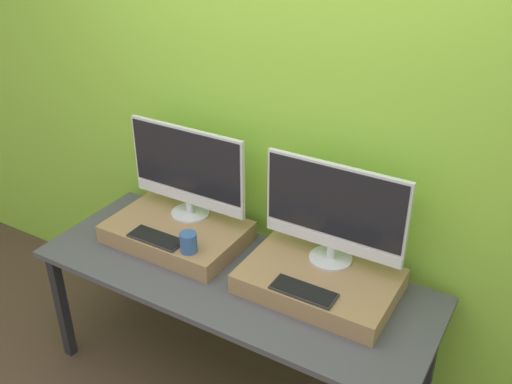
{
  "coord_description": "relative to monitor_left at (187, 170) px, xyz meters",
  "views": [
    {
      "loc": [
        1.2,
        -1.46,
        2.34
      ],
      "look_at": [
        0.0,
        0.58,
        1.04
      ],
      "focal_mm": 40.0,
      "sensor_mm": 36.0,
      "label": 1
    }
  ],
  "objects": [
    {
      "name": "mug",
      "position": [
        0.2,
        -0.28,
        -0.21
      ],
      "size": [
        0.08,
        0.08,
        0.1
      ],
      "color": "#335693",
      "rests_on": "wooden_riser_left"
    },
    {
      "name": "wooden_riser_left",
      "position": [
        0.0,
        -0.12,
        -0.31
      ],
      "size": [
        0.69,
        0.46,
        0.1
      ],
      "color": "#99754C",
      "rests_on": "workbench"
    },
    {
      "name": "keyboard_left",
      "position": [
        -0.0,
        -0.28,
        -0.25
      ],
      "size": [
        0.29,
        0.11,
        0.01
      ],
      "color": "#2D2D2D",
      "rests_on": "wooden_riser_left"
    },
    {
      "name": "monitor_right",
      "position": [
        0.8,
        0.0,
        0.0
      ],
      "size": [
        0.67,
        0.2,
        0.49
      ],
      "color": "silver",
      "rests_on": "wooden_riser_right"
    },
    {
      "name": "monitor_left",
      "position": [
        0.0,
        0.0,
        0.0
      ],
      "size": [
        0.67,
        0.2,
        0.49
      ],
      "color": "silver",
      "rests_on": "wooden_riser_left"
    },
    {
      "name": "keyboard_right",
      "position": [
        0.8,
        -0.28,
        -0.25
      ],
      "size": [
        0.29,
        0.11,
        0.01
      ],
      "color": "#2D2D2D",
      "rests_on": "wooden_riser_right"
    },
    {
      "name": "workbench",
      "position": [
        0.4,
        -0.21,
        -0.42
      ],
      "size": [
        1.93,
        0.72,
        0.7
      ],
      "color": "#47474C",
      "rests_on": "ground_plane"
    },
    {
      "name": "wall_back",
      "position": [
        0.4,
        0.22,
        0.24
      ],
      "size": [
        8.0,
        0.04,
        2.6
      ],
      "color": "#8CC638",
      "rests_on": "ground_plane"
    },
    {
      "name": "wooden_riser_right",
      "position": [
        0.8,
        -0.12,
        -0.31
      ],
      "size": [
        0.69,
        0.46,
        0.1
      ],
      "color": "#99754C",
      "rests_on": "workbench"
    }
  ]
}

